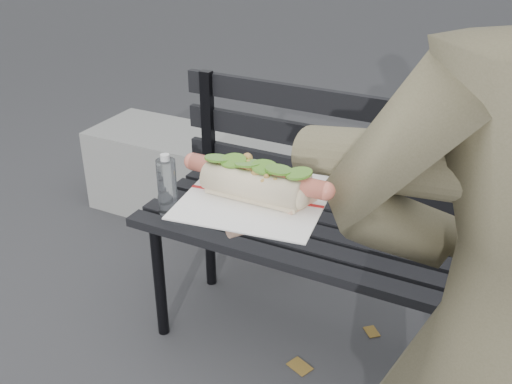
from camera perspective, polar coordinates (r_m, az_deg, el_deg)
park_bench at (r=1.90m, az=10.69°, el=-2.56°), size 1.50×0.44×0.88m
concrete_block at (r=2.85m, az=-4.33°, el=1.16°), size 1.20×0.40×0.40m
held_hotdog at (r=0.81m, az=14.12°, el=1.51°), size 0.61×0.32×0.20m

